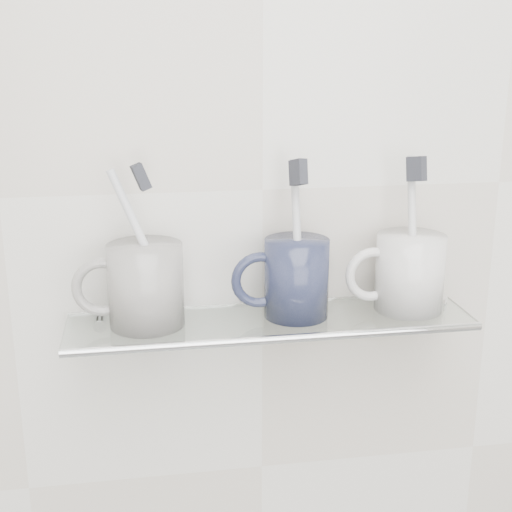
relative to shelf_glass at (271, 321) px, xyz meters
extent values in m
plane|color=silver|center=(0.00, 0.06, 0.15)|extent=(2.50, 0.00, 2.50)
cube|color=silver|center=(0.00, 0.00, 0.00)|extent=(0.50, 0.12, 0.01)
cylinder|color=silver|center=(0.00, -0.06, 0.00)|extent=(0.50, 0.01, 0.01)
cylinder|color=silver|center=(-0.21, 0.05, -0.01)|extent=(0.02, 0.03, 0.02)
cylinder|color=silver|center=(0.21, 0.05, -0.01)|extent=(0.02, 0.03, 0.02)
cylinder|color=silver|center=(-0.15, 0.00, 0.05)|extent=(0.10, 0.10, 0.10)
torus|color=silver|center=(-0.20, 0.00, 0.05)|extent=(0.07, 0.01, 0.07)
cylinder|color=silver|center=(-0.15, 0.00, 0.10)|extent=(0.08, 0.02, 0.18)
cube|color=#26282F|center=(-0.15, 0.00, 0.19)|extent=(0.03, 0.02, 0.03)
cylinder|color=#181B35|center=(0.03, 0.00, 0.05)|extent=(0.10, 0.10, 0.10)
torus|color=#181B35|center=(-0.01, 0.00, 0.05)|extent=(0.07, 0.01, 0.07)
cylinder|color=#ADADAD|center=(0.03, 0.00, 0.10)|extent=(0.01, 0.07, 0.19)
cube|color=#26282F|center=(0.03, 0.00, 0.19)|extent=(0.02, 0.03, 0.04)
cylinder|color=silver|center=(0.18, 0.00, 0.05)|extent=(0.09, 0.09, 0.10)
torus|color=silver|center=(0.13, 0.00, 0.05)|extent=(0.07, 0.01, 0.07)
cylinder|color=beige|center=(0.18, 0.00, 0.10)|extent=(0.02, 0.05, 0.19)
cube|color=#26282F|center=(0.18, 0.00, 0.19)|extent=(0.02, 0.03, 0.03)
cylinder|color=silver|center=(0.21, 0.00, 0.01)|extent=(0.04, 0.04, 0.02)
camera|label=1|loc=(-0.15, -0.81, 0.33)|focal=50.00mm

